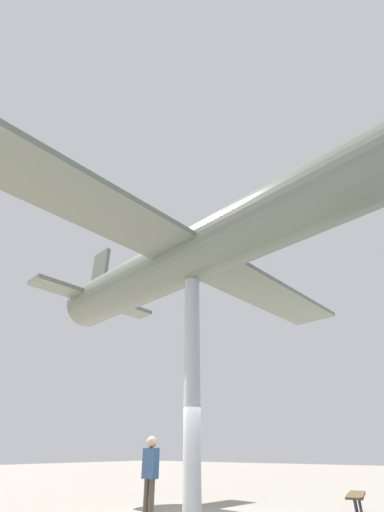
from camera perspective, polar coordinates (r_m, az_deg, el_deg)
The scene contains 4 objects.
support_pylon_central at distance 10.17m, azimuth -0.00°, elevation -20.31°, with size 0.46×0.46×6.29m.
suspended_airplane at distance 11.43m, azimuth 0.79°, elevation 0.44°, with size 17.94×15.11×3.47m.
visitor_person at distance 10.25m, azimuth -6.97°, elevation -31.88°, with size 0.27×0.41×1.82m.
plaza_bench at distance 11.78m, azimuth 25.70°, elevation -32.41°, with size 1.91×0.76×0.50m.
Camera 1 is at (8.01, 6.05, 1.50)m, focal length 24.00 mm.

